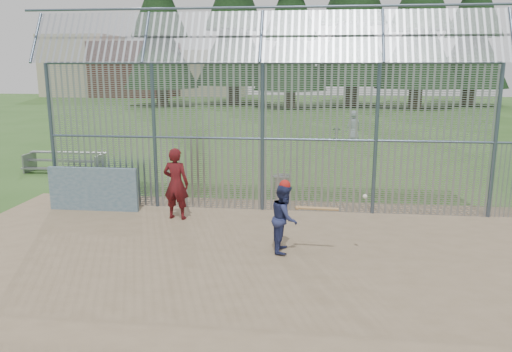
# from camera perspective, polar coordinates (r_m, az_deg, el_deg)

# --- Properties ---
(ground) EXTENTS (120.00, 120.00, 0.00)m
(ground) POSITION_cam_1_polar(r_m,az_deg,el_deg) (10.60, -1.26, -9.20)
(ground) COLOR #2D511E
(ground) RESTS_ON ground
(dirt_infield) EXTENTS (14.00, 10.00, 0.02)m
(dirt_infield) POSITION_cam_1_polar(r_m,az_deg,el_deg) (10.14, -1.65, -10.18)
(dirt_infield) COLOR #756047
(dirt_infield) RESTS_ON ground
(dugout_wall) EXTENTS (2.50, 0.12, 1.20)m
(dugout_wall) POSITION_cam_1_polar(r_m,az_deg,el_deg) (14.38, -18.10, -1.43)
(dugout_wall) COLOR #38566B
(dugout_wall) RESTS_ON dirt_infield
(batter) EXTENTS (0.56, 0.72, 1.47)m
(batter) POSITION_cam_1_polar(r_m,az_deg,el_deg) (10.65, 3.27, -4.82)
(batter) COLOR navy
(batter) RESTS_ON dirt_infield
(onlooker) EXTENTS (0.74, 0.54, 1.87)m
(onlooker) POSITION_cam_1_polar(r_m,az_deg,el_deg) (13.01, -9.13, -0.87)
(onlooker) COLOR maroon
(onlooker) RESTS_ON dirt_infield
(bg_kid_standing) EXTENTS (0.95, 0.82, 1.64)m
(bg_kid_standing) POSITION_cam_1_polar(r_m,az_deg,el_deg) (27.24, 11.09, 5.67)
(bg_kid_standing) COLOR gray
(bg_kid_standing) RESTS_ON ground
(bg_kid_seated) EXTENTS (0.50, 0.26, 0.83)m
(bg_kid_seated) POSITION_cam_1_polar(r_m,az_deg,el_deg) (27.82, 9.20, 5.03)
(bg_kid_seated) COLOR gray
(bg_kid_seated) RESTS_ON ground
(batting_gear) EXTENTS (1.80, 0.37, 0.60)m
(batting_gear) POSITION_cam_1_polar(r_m,az_deg,el_deg) (10.43, 4.50, -1.75)
(batting_gear) COLOR #AD1B17
(batting_gear) RESTS_ON ground
(trash_can) EXTENTS (0.56, 0.56, 0.82)m
(trash_can) POSITION_cam_1_polar(r_m,az_deg,el_deg) (14.86, 2.96, -1.33)
(trash_can) COLOR #94989C
(trash_can) RESTS_ON ground
(bleacher) EXTENTS (3.00, 0.95, 0.72)m
(bleacher) POSITION_cam_1_polar(r_m,az_deg,el_deg) (20.08, -21.03, 1.54)
(bleacher) COLOR gray
(bleacher) RESTS_ON ground
(backstop_fence) EXTENTS (20.09, 0.81, 5.30)m
(backstop_fence) POSITION_cam_1_polar(r_m,az_deg,el_deg) (13.29, 8.53, 5.59)
(backstop_fence) COLOR #47566B
(backstop_fence) RESTS_ON ground
(distant_buildings) EXTENTS (26.50, 10.50, 8.00)m
(distant_buildings) POSITION_cam_1_polar(r_m,az_deg,el_deg) (70.66, -14.02, 11.79)
(distant_buildings) COLOR brown
(distant_buildings) RESTS_ON ground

